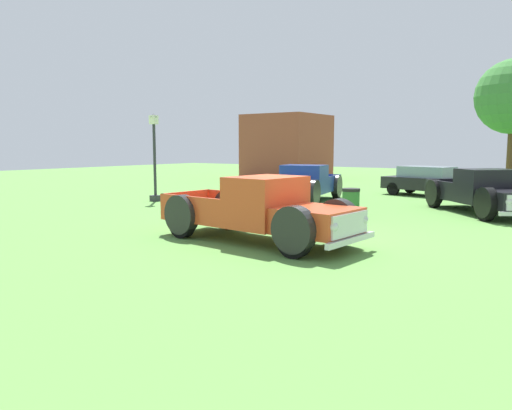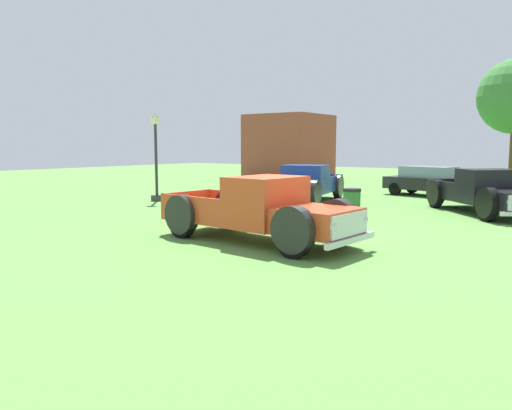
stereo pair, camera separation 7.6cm
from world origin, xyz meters
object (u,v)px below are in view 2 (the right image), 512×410
at_px(trash_can, 352,203).
at_px(pickup_truck_behind_right, 305,185).
at_px(pickup_truck_behind_left, 488,193).
at_px(sedan_distant_b, 430,181).
at_px(pickup_truck_foreground, 268,212).
at_px(lamp_post_near, 156,156).

bearing_deg(trash_can, pickup_truck_behind_right, 141.33).
height_order(pickup_truck_behind_left, sedan_distant_b, pickup_truck_behind_left).
distance_m(pickup_truck_foreground, lamp_post_near, 10.21).
bearing_deg(sedan_distant_b, trash_can, -90.46).
bearing_deg(sedan_distant_b, pickup_truck_foreground, -89.34).
height_order(pickup_truck_foreground, pickup_truck_behind_left, pickup_truck_foreground).
height_order(pickup_truck_behind_left, trash_can, pickup_truck_behind_left).
relative_size(pickup_truck_behind_left, trash_can, 5.24).
height_order(pickup_truck_behind_right, sedan_distant_b, pickup_truck_behind_right).
relative_size(pickup_truck_behind_left, pickup_truck_behind_right, 0.93).
height_order(pickup_truck_foreground, pickup_truck_behind_right, pickup_truck_foreground).
xyz_separation_m(pickup_truck_behind_left, sedan_distant_b, (-3.47, 5.24, -0.02)).
xyz_separation_m(pickup_truck_foreground, lamp_post_near, (-8.97, 4.74, 1.16)).
distance_m(pickup_truck_foreground, pickup_truck_behind_left, 9.02).
distance_m(pickup_truck_foreground, pickup_truck_behind_right, 8.62).
bearing_deg(trash_can, lamp_post_near, -176.94).
height_order(pickup_truck_behind_right, trash_can, pickup_truck_behind_right).
relative_size(pickup_truck_foreground, sedan_distant_b, 1.22).
relative_size(pickup_truck_behind_right, sedan_distant_b, 1.21).
bearing_deg(trash_can, sedan_distant_b, 89.54).
xyz_separation_m(pickup_truck_foreground, sedan_distant_b, (-0.16, 13.63, -0.04)).
distance_m(sedan_distant_b, trash_can, 8.42).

